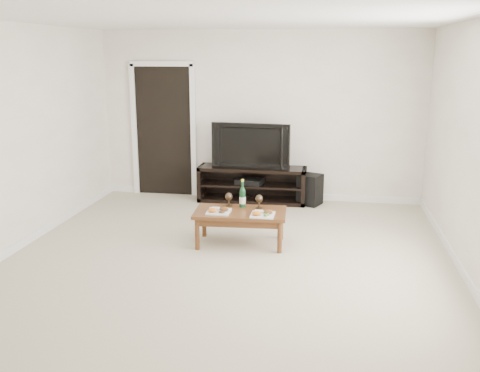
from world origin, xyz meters
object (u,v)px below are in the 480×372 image
object	(u,v)px
media_console	(252,184)
coffee_table	(240,228)
television	(252,145)
subwoofer	(310,190)

from	to	relation	value
media_console	coffee_table	bearing A→B (deg)	-85.90
coffee_table	media_console	bearing A→B (deg)	94.10
television	subwoofer	bearing A→B (deg)	3.34
subwoofer	coffee_table	world-z (taller)	subwoofer
subwoofer	coffee_table	xyz separation A→B (m)	(-0.76, -1.90, -0.02)
media_console	subwoofer	distance (m)	0.90
subwoofer	coffee_table	distance (m)	2.04
television	coffee_table	distance (m)	2.04
television	subwoofer	distance (m)	1.11
television	coffee_table	size ratio (longest dim) A/B	1.10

